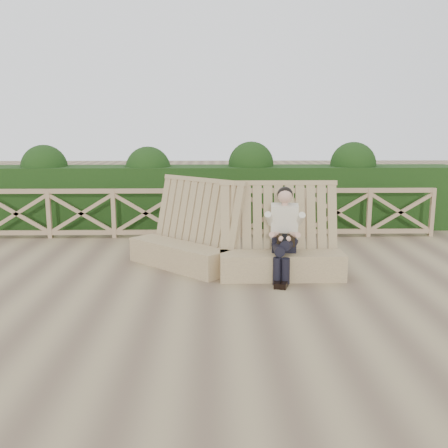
{
  "coord_description": "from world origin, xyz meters",
  "views": [
    {
      "loc": [
        0.07,
        -7.47,
        2.42
      ],
      "look_at": [
        0.25,
        0.4,
        0.9
      ],
      "focal_mm": 40.0,
      "sensor_mm": 36.0,
      "label": 1
    }
  ],
  "objects": [
    {
      "name": "woman",
      "position": [
        1.21,
        0.38,
        0.78
      ],
      "size": [
        0.48,
        0.96,
        1.49
      ],
      "rotation": [
        0.0,
        0.0,
        -0.12
      ],
      "color": "black",
      "rests_on": "ground"
    },
    {
      "name": "guardrail",
      "position": [
        0.0,
        3.5,
        0.55
      ],
      "size": [
        10.1,
        0.09,
        1.1
      ],
      "color": "#917954",
      "rests_on": "ground"
    },
    {
      "name": "bench",
      "position": [
        0.35,
        0.76,
        0.39
      ],
      "size": [
        3.65,
        1.99,
        1.56
      ],
      "rotation": [
        0.0,
        0.0,
        -0.41
      ],
      "color": "olive",
      "rests_on": "ground"
    },
    {
      "name": "hedge",
      "position": [
        0.0,
        4.7,
        0.75
      ],
      "size": [
        12.0,
        1.2,
        1.5
      ],
      "primitive_type": "cube",
      "color": "black",
      "rests_on": "ground"
    },
    {
      "name": "ground",
      "position": [
        0.0,
        0.0,
        0.0
      ],
      "size": [
        60.0,
        60.0,
        0.0
      ],
      "primitive_type": "plane",
      "color": "brown",
      "rests_on": "ground"
    }
  ]
}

